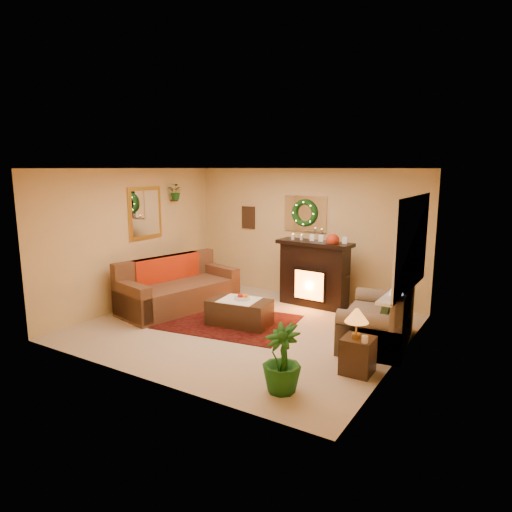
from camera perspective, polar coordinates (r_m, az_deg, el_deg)
The scene contains 31 objects.
floor at distance 7.68m, azimuth -1.38°, elevation -8.88°, with size 5.00×5.00×0.00m, color beige.
ceiling at distance 7.23m, azimuth -1.48°, elevation 10.90°, with size 5.00×5.00×0.00m, color white.
wall_back at distance 9.29m, azimuth 6.16°, elevation 2.81°, with size 5.00×5.00×0.00m, color #EFD88C.
wall_front at distance 5.63m, azimuth -14.01°, elevation -2.80°, with size 5.00×5.00×0.00m, color #EFD88C.
wall_left at distance 8.94m, azimuth -15.01°, elevation 2.18°, with size 4.50×4.50×0.00m, color #EFD88C.
wall_right at distance 6.36m, azimuth 17.82°, elevation -1.43°, with size 4.50×4.50×0.00m, color #EFD88C.
area_rug at distance 7.93m, azimuth -3.37°, elevation -8.20°, with size 2.18×1.64×0.01m, color maroon.
sofa at distance 8.65m, azimuth -9.59°, elevation -3.77°, with size 0.98×2.22×0.95m, color #553A1A.
red_throw at distance 8.80m, azimuth -9.31°, elevation -3.33°, with size 0.88×1.43×0.02m, color red.
fireplace at distance 8.78m, azimuth 7.28°, elevation -2.67°, with size 1.29×0.41×1.18m, color black.
poinsettia at distance 8.47m, azimuth 9.57°, elevation 1.94°, with size 0.24×0.24×0.24m, color red.
mantel_candle_a at distance 8.80m, azimuth 4.65°, elevation 2.13°, with size 0.06×0.06×0.19m, color white.
mantel_candle_b at distance 8.77m, azimuth 5.71°, elevation 2.07°, with size 0.06×0.06×0.17m, color white.
mantel_mirror at distance 9.22m, azimuth 6.16°, elevation 5.26°, with size 0.92×0.02×0.72m, color white.
wreath at distance 9.18m, azimuth 6.05°, elevation 5.36°, with size 0.55×0.55×0.11m, color #194719.
wall_art at distance 9.89m, azimuth -0.96°, elevation 4.83°, with size 0.32×0.03×0.48m, color #381E11.
gold_mirror at distance 9.08m, azimuth -13.69°, elevation 5.24°, with size 0.03×0.84×1.00m, color gold.
hanging_plant at distance 9.51m, azimuth -9.93°, elevation 6.96°, with size 0.33×0.28×0.36m, color #194719.
loveseat at distance 7.15m, azimuth 14.91°, elevation -7.24°, with size 0.90×1.55×0.90m, color tan.
window_frame at distance 6.85m, azimuth 18.94°, elevation 1.48°, with size 0.03×1.86×1.36m, color white.
window_glass at distance 6.85m, azimuth 18.81°, elevation 1.49°, with size 0.02×1.70×1.22m, color black.
window_sill at distance 7.01m, azimuth 17.76°, elevation -3.93°, with size 0.22×1.86×0.04m, color white.
mini_tree at distance 6.53m, azimuth 17.19°, elevation -3.42°, with size 0.20×0.20×0.30m, color silver.
sill_plant at distance 7.60m, azimuth 19.16°, elevation -1.22°, with size 0.26×0.21×0.47m, color #11340D.
side_table_round at distance 8.72m, azimuth 9.88°, elevation -4.37°, with size 0.52×0.52×0.67m, color #3F2513.
lamp_cream at distance 8.61m, azimuth 10.11°, elevation -0.78°, with size 0.31×0.31×0.47m, color beige.
end_table_square at distance 6.12m, azimuth 12.61°, elevation -11.76°, with size 0.39×0.39×0.48m, color #3D1E17.
lamp_tiffany at distance 5.95m, azimuth 12.48°, elevation -7.55°, with size 0.30×0.30×0.45m, color orange.
coffee_table at distance 7.72m, azimuth -2.09°, elevation -7.13°, with size 1.03×0.57×0.43m, color black.
fruit_bowl at distance 7.67m, azimuth -1.74°, elevation -5.39°, with size 0.27×0.27×0.06m, color silver.
floor_palm at distance 5.46m, azimuth 3.24°, elevation -12.33°, with size 1.38×1.38×2.47m, color #175F17.
Camera 1 is at (3.94, -6.06, 2.61)m, focal length 32.00 mm.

